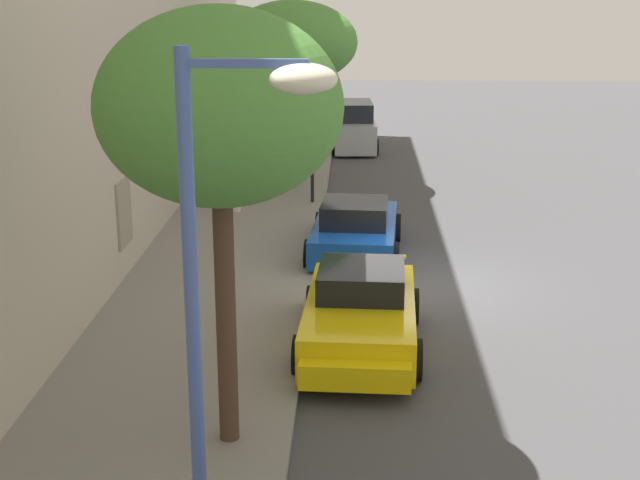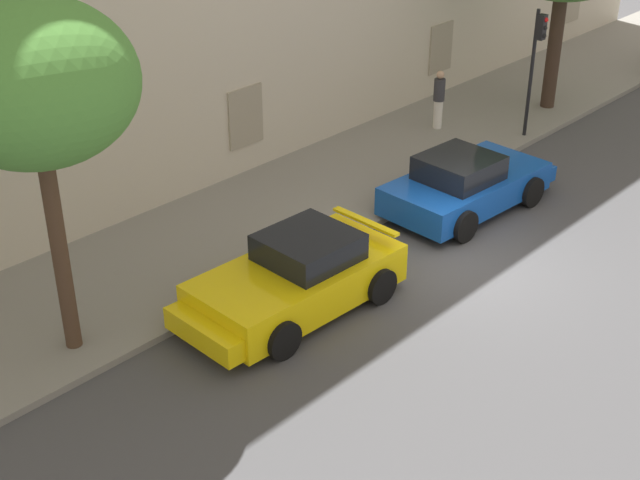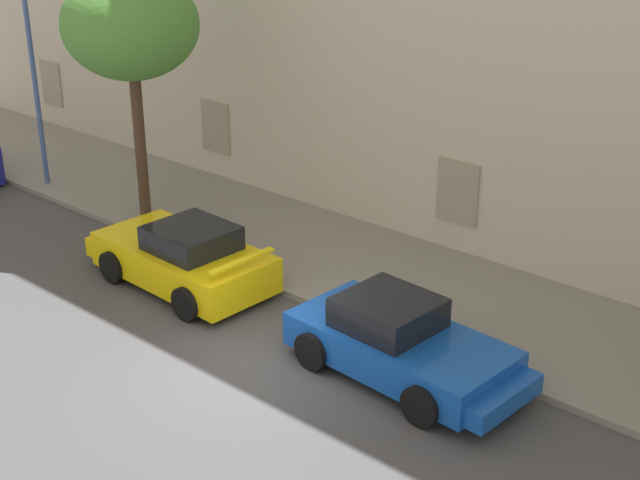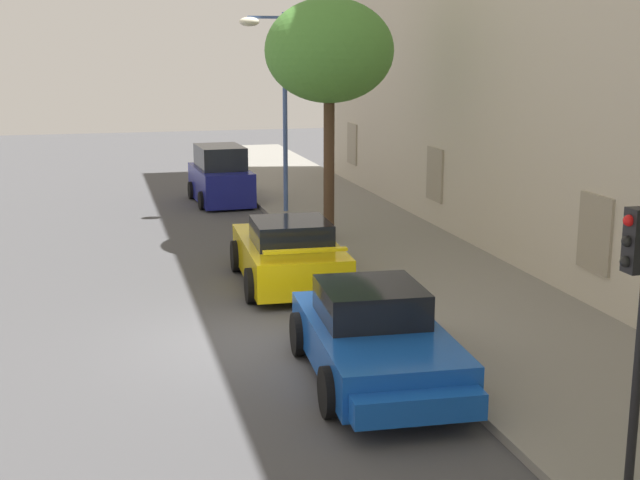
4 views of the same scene
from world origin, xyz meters
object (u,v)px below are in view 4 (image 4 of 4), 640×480
Objects in this scene: sportscar_red_lead at (287,253)px; sportscar_yellow_flank at (377,342)px; hatchback_parked at (221,178)px; tree_near_kerb at (329,52)px; traffic_light at (637,303)px; street_lamp at (271,77)px.

sportscar_red_lead is 1.00× the size of sportscar_yellow_flank.
hatchback_parked is at bearing -179.90° from sportscar_red_lead.
traffic_light is at bearing -2.44° from tree_near_kerb.
traffic_light is (14.29, -0.61, -2.45)m from tree_near_kerb.
traffic_light is (4.65, 1.22, 1.90)m from sportscar_yellow_flank.
tree_near_kerb is 14.51m from traffic_light.
street_lamp is (-7.62, 1.21, 3.59)m from sportscar_red_lead.
hatchback_parked is (-16.35, -0.11, 0.22)m from sportscar_yellow_flank.
hatchback_parked is at bearing -155.33° from street_lamp.
sportscar_yellow_flank is 1.31× the size of traffic_light.
sportscar_red_lead is at bearing -173.01° from traffic_light.
tree_near_kerb is at bearing 9.96° from street_lamp.
sportscar_yellow_flank is at bearing -10.72° from tree_near_kerb.
sportscar_red_lead is at bearing -28.10° from tree_near_kerb.
traffic_light is at bearing 14.64° from sportscar_yellow_flank.
tree_near_kerb is 4.15m from street_lamp.
sportscar_yellow_flank is 0.77× the size of street_lamp.
tree_near_kerb reaches higher than hatchback_parked.
tree_near_kerb reaches higher than sportscar_red_lead.
traffic_light is 0.59× the size of street_lamp.
street_lamp is (2.68, 1.23, 3.39)m from hatchback_parked.
sportscar_red_lead is at bearing -179.09° from sportscar_yellow_flank.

